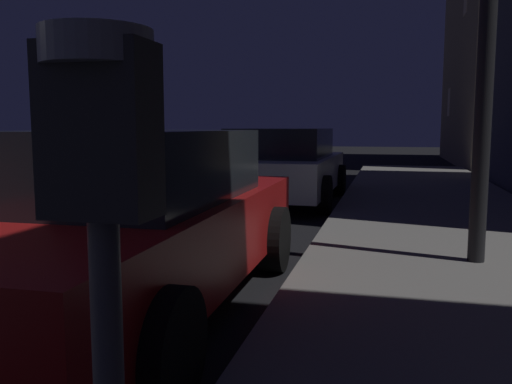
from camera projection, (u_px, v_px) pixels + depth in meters
The scene contains 3 objects.
parking_meter at pixel (104, 240), 0.94m from camera, with size 0.19×0.19×1.47m.
car_red at pixel (130, 222), 4.22m from camera, with size 2.04×4.48×1.43m.
car_white at pixel (283, 165), 10.31m from camera, with size 2.17×4.21×1.43m.
Camera 1 is at (4.83, -0.89, 1.46)m, focal length 37.38 mm.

